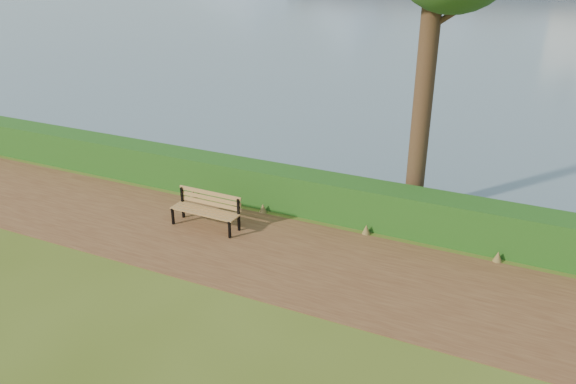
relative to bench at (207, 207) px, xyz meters
The scene contains 4 objects.
ground 2.16m from the bench, 23.00° to the right, with size 140.00×140.00×0.00m, color #455418.
path 2.07m from the bench, 15.10° to the right, with size 40.00×3.40×0.01m, color #57311D.
hedge 2.63m from the bench, 42.50° to the left, with size 32.00×0.85×1.00m, color #1A4614.
bench is the anchor object (origin of this frame).
Camera 1 is at (4.91, -9.15, 6.10)m, focal length 35.00 mm.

